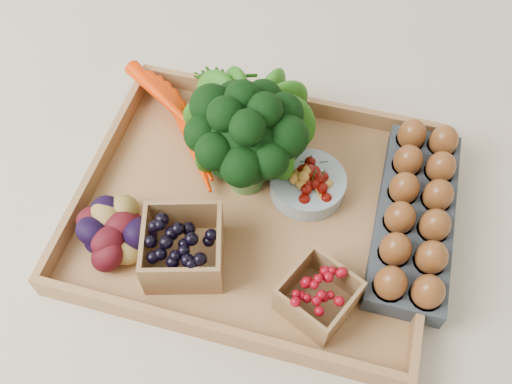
% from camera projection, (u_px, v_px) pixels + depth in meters
% --- Properties ---
extents(ground, '(4.00, 4.00, 0.00)m').
position_uv_depth(ground, '(256.00, 212.00, 0.93)').
color(ground, beige).
rests_on(ground, ground).
extents(tray, '(0.55, 0.45, 0.01)m').
position_uv_depth(tray, '(256.00, 210.00, 0.92)').
color(tray, '#AB7847').
rests_on(tray, ground).
extents(carrots, '(0.20, 0.14, 0.05)m').
position_uv_depth(carrots, '(186.00, 127.00, 0.98)').
color(carrots, '#E93100').
rests_on(carrots, tray).
extents(lettuce, '(0.15, 0.15, 0.15)m').
position_uv_depth(lettuce, '(249.00, 119.00, 0.92)').
color(lettuce, '#0E480B').
rests_on(lettuce, tray).
extents(broccoli, '(0.18, 0.18, 0.14)m').
position_uv_depth(broccoli, '(246.00, 155.00, 0.88)').
color(broccoli, black).
rests_on(broccoli, tray).
extents(cherry_bowl, '(0.12, 0.12, 0.03)m').
position_uv_depth(cherry_bowl, '(308.00, 184.00, 0.92)').
color(cherry_bowl, '#8C9EA5').
rests_on(cherry_bowl, tray).
extents(egg_carton, '(0.12, 0.33, 0.04)m').
position_uv_depth(egg_carton, '(414.00, 218.00, 0.88)').
color(egg_carton, '#343A42').
rests_on(egg_carton, tray).
extents(potatoes, '(0.14, 0.14, 0.08)m').
position_uv_depth(potatoes, '(107.00, 228.00, 0.85)').
color(potatoes, '#3B090F').
rests_on(potatoes, tray).
extents(punnet_blackberry, '(0.14, 0.14, 0.08)m').
position_uv_depth(punnet_blackberry, '(183.00, 247.00, 0.83)').
color(punnet_blackberry, black).
rests_on(punnet_blackberry, tray).
extents(punnet_raspberry, '(0.12, 0.12, 0.06)m').
position_uv_depth(punnet_raspberry, '(318.00, 296.00, 0.80)').
color(punnet_raspberry, maroon).
rests_on(punnet_raspberry, tray).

